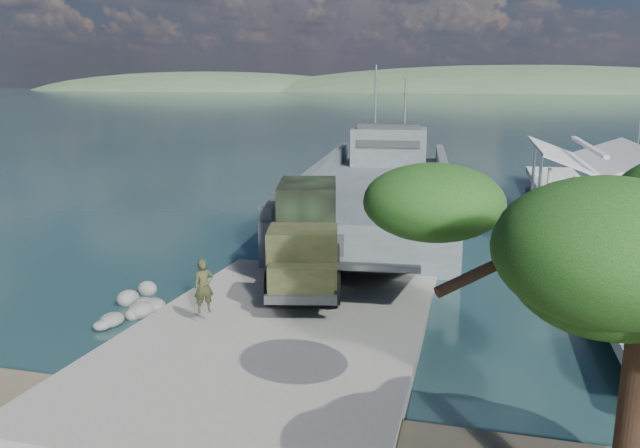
# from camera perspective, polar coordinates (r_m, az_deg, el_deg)

# --- Properties ---
(ground) EXTENTS (1400.00, 1400.00, 0.00)m
(ground) POSITION_cam_1_polar(r_m,az_deg,el_deg) (23.51, -3.04, -9.58)
(ground) COLOR #163636
(ground) RESTS_ON ground
(boat_ramp) EXTENTS (10.00, 18.00, 0.50)m
(boat_ramp) POSITION_cam_1_polar(r_m,az_deg,el_deg) (22.53, -3.80, -9.93)
(boat_ramp) COLOR gray
(boat_ramp) RESTS_ON ground
(shoreline_rocks) EXTENTS (3.20, 5.60, 0.90)m
(shoreline_rocks) POSITION_cam_1_polar(r_m,az_deg,el_deg) (26.31, -15.83, -7.56)
(shoreline_rocks) COLOR #50514E
(shoreline_rocks) RESTS_ON ground
(distant_headlands) EXTENTS (1000.00, 240.00, 48.00)m
(distant_headlands) POSITION_cam_1_polar(r_m,az_deg,el_deg) (582.42, 18.81, 11.38)
(distant_headlands) COLOR #375535
(distant_headlands) RESTS_ON ground
(pier) EXTENTS (6.40, 44.00, 6.10)m
(pier) POSITION_cam_1_polar(r_m,az_deg,el_deg) (40.70, 23.10, 1.42)
(pier) COLOR #ABAAA0
(pier) RESTS_ON ground
(landing_craft) EXTENTS (12.31, 38.23, 11.18)m
(landing_craft) POSITION_cam_1_polar(r_m,az_deg,el_deg) (44.77, 5.53, 2.48)
(landing_craft) COLOR #424B4E
(landing_craft) RESTS_ON ground
(military_truck) EXTENTS (4.54, 9.13, 4.07)m
(military_truck) POSITION_cam_1_polar(r_m,az_deg,el_deg) (26.89, -1.27, -0.99)
(military_truck) COLOR black
(military_truck) RESTS_ON boat_ramp
(soldier) EXTENTS (0.85, 0.81, 1.95)m
(soldier) POSITION_cam_1_polar(r_m,az_deg,el_deg) (22.80, -10.53, -6.55)
(soldier) COLOR black
(soldier) RESTS_ON boat_ramp
(sailboat_far) EXTENTS (2.47, 5.84, 6.89)m
(sailboat_far) POSITION_cam_1_polar(r_m,az_deg,el_deg) (57.56, 26.72, 2.93)
(sailboat_far) COLOR #BDBDBD
(sailboat_far) RESTS_ON ground
(overhang_tree) EXTENTS (8.57, 7.89, 7.78)m
(overhang_tree) POSITION_cam_1_polar(r_m,az_deg,el_deg) (11.82, 25.27, -1.82)
(overhang_tree) COLOR black
(overhang_tree) RESTS_ON ground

